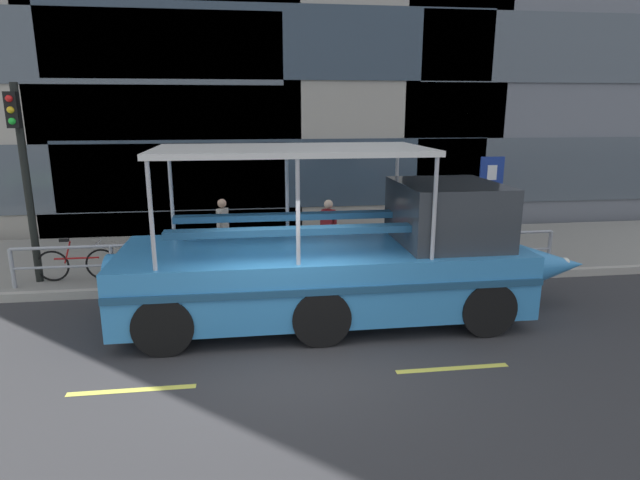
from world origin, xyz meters
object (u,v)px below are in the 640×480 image
object	(u,v)px
leaned_bicycle	(77,264)
pedestrian_mid_left	(328,226)
traffic_light_pole	(23,165)
pedestrian_mid_right	(223,224)
duck_tour_boat	(350,262)
parking_sign	(490,191)
pedestrian_near_bow	(471,222)

from	to	relation	value
leaned_bicycle	pedestrian_mid_left	distance (m)	5.79
traffic_light_pole	pedestrian_mid_right	bearing A→B (deg)	15.17
traffic_light_pole	duck_tour_boat	size ratio (longest dim) A/B	0.46
pedestrian_mid_left	pedestrian_mid_right	distance (m)	2.62
pedestrian_mid_right	duck_tour_boat	bearing A→B (deg)	-54.39
parking_sign	pedestrian_near_bow	world-z (taller)	parking_sign
traffic_light_pole	leaned_bicycle	bearing A→B (deg)	1.20
pedestrian_mid_right	traffic_light_pole	bearing A→B (deg)	-164.83
duck_tour_boat	pedestrian_near_bow	bearing A→B (deg)	37.16
parking_sign	leaned_bicycle	world-z (taller)	parking_sign
parking_sign	pedestrian_mid_left	bearing A→B (deg)	175.66
pedestrian_near_bow	leaned_bicycle	bearing A→B (deg)	-178.36
leaned_bicycle	pedestrian_mid_right	distance (m)	3.41
traffic_light_pole	parking_sign	size ratio (longest dim) A/B	1.63
leaned_bicycle	traffic_light_pole	bearing A→B (deg)	-178.80
leaned_bicycle	pedestrian_mid_right	bearing A→B (deg)	18.63
leaned_bicycle	duck_tour_boat	bearing A→B (deg)	-23.28
pedestrian_mid_left	pedestrian_near_bow	bearing A→B (deg)	-3.92
duck_tour_boat	pedestrian_mid_left	xyz separation A→B (m)	(0.03, 2.97, 0.06)
traffic_light_pole	pedestrian_mid_right	xyz separation A→B (m)	(4.02, 1.09, -1.62)
duck_tour_boat	pedestrian_mid_left	size ratio (longest dim) A/B	5.75
pedestrian_mid_left	pedestrian_mid_right	xyz separation A→B (m)	(-2.56, 0.56, -0.01)
leaned_bicycle	pedestrian_mid_right	xyz separation A→B (m)	(3.18, 1.07, 0.58)
pedestrian_mid_left	traffic_light_pole	bearing A→B (deg)	-175.41
leaned_bicycle	duck_tour_boat	size ratio (longest dim) A/B	0.19
parking_sign	pedestrian_mid_right	size ratio (longest dim) A/B	1.64
pedestrian_mid_left	parking_sign	bearing A→B (deg)	-4.34
leaned_bicycle	duck_tour_boat	world-z (taller)	duck_tour_boat
duck_tour_boat	pedestrian_near_bow	distance (m)	4.51
pedestrian_near_bow	pedestrian_mid_left	world-z (taller)	pedestrian_near_bow
traffic_light_pole	pedestrian_near_bow	world-z (taller)	traffic_light_pole
parking_sign	duck_tour_boat	world-z (taller)	duck_tour_boat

